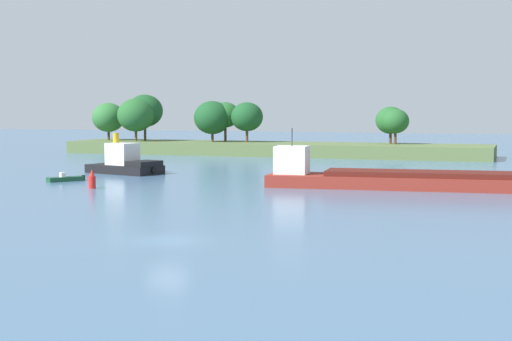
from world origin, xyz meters
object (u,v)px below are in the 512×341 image
tugboat (125,163)px  channel_buoy_red (92,180)px  fishing_skiff (65,179)px  cargo_barge (406,179)px

tugboat → channel_buoy_red: bearing=-72.2°
fishing_skiff → channel_buoy_red: size_ratio=2.02×
fishing_skiff → channel_buoy_red: (6.55, -5.52, 0.54)m
fishing_skiff → cargo_barge: bearing=7.2°
cargo_barge → tugboat: cargo_barge is taller
tugboat → fishing_skiff: size_ratio=2.61×
fishing_skiff → channel_buoy_red: bearing=-40.1°
cargo_barge → channel_buoy_red: 30.57m
tugboat → channel_buoy_red: tugboat is taller
cargo_barge → tugboat: size_ratio=2.90×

